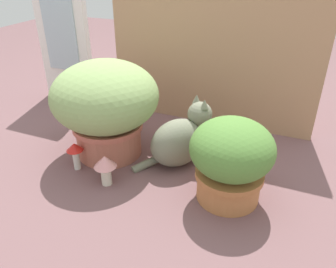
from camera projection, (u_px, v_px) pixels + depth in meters
ground_plane at (152, 168)px, 1.51m from camera, size 6.00×6.00×0.00m
cardboard_backdrop at (211, 51)px, 1.72m from camera, size 1.11×0.03×0.80m
window_panel_white at (62, 30)px, 2.00m from camera, size 0.35×0.05×0.86m
grass_planter at (106, 104)px, 1.50m from camera, size 0.48×0.48×0.45m
leafy_planter at (231, 159)px, 1.25m from camera, size 0.32×0.32×0.34m
cat at (181, 139)px, 1.49m from camera, size 0.32×0.32×0.32m
mushroom_ornament_red at (75, 151)px, 1.46m from camera, size 0.07×0.07×0.13m
mushroom_ornament_pink at (105, 165)px, 1.36m from camera, size 0.09×0.09×0.14m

